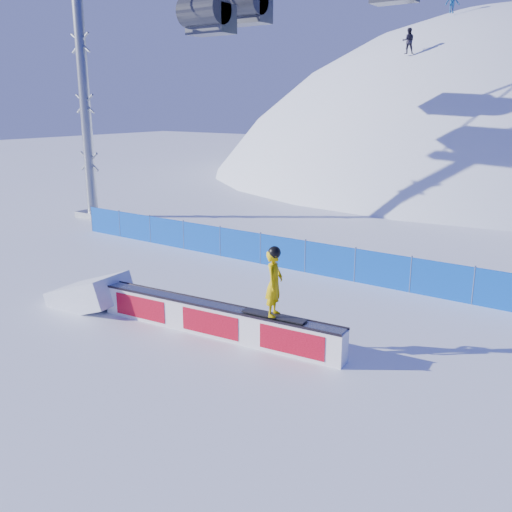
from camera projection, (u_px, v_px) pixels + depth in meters
The scene contains 6 objects.
ground at pixel (205, 300), 18.05m from camera, with size 160.00×160.00×0.00m, color white.
snow_hill at pixel (488, 357), 55.79m from camera, with size 64.00×64.00×64.00m.
safety_fence at pixel (282, 252), 21.44m from camera, with size 22.05×0.05×1.30m.
rail_box at pixel (215, 320), 15.22m from camera, with size 7.43×1.20×0.89m.
snow_ramp at pixel (91, 305), 17.58m from camera, with size 2.29×1.53×0.86m, color white, non-canonical shape.
snowboarder at pixel (274, 282), 14.01m from camera, with size 1.75×0.70×1.81m.
Camera 1 is at (11.21, -12.97, 6.05)m, focal length 40.00 mm.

